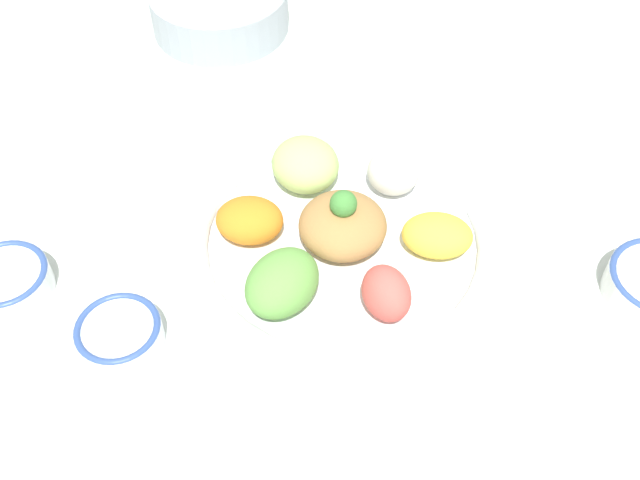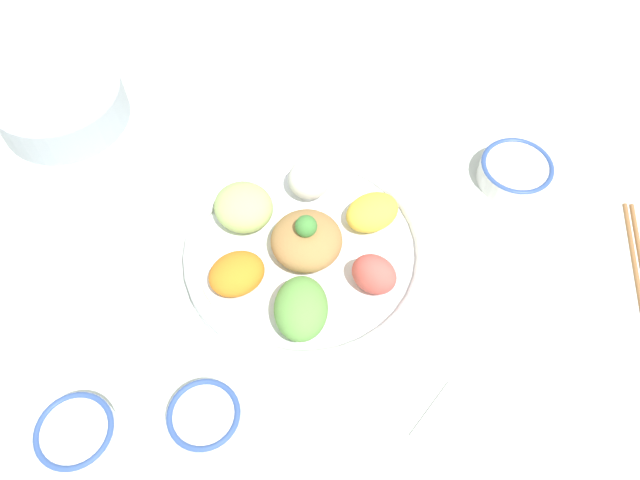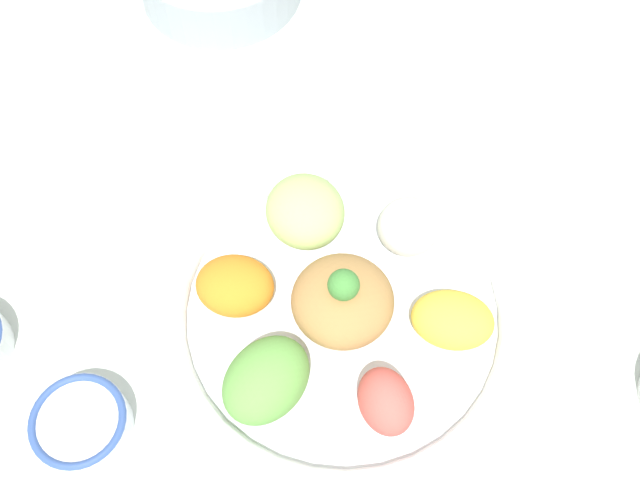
% 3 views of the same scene
% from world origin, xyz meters
% --- Properties ---
extents(ground_plane, '(2.40, 2.40, 0.00)m').
position_xyz_m(ground_plane, '(0.00, 0.00, 0.00)').
color(ground_plane, silver).
extents(salad_platter, '(0.35, 0.35, 0.10)m').
position_xyz_m(salad_platter, '(-0.03, 0.01, 0.03)').
color(salad_platter, white).
rests_on(salad_platter, ground_plane).
extents(sauce_bowl_red, '(0.09, 0.09, 0.03)m').
position_xyz_m(sauce_bowl_red, '(0.19, -0.13, 0.02)').
color(sauce_bowl_red, white).
rests_on(sauce_bowl_red, ground_plane).
extents(serving_spoon_main, '(0.08, 0.14, 0.01)m').
position_xyz_m(serving_spoon_main, '(-0.24, -0.19, 0.00)').
color(serving_spoon_main, white).
rests_on(serving_spoon_main, ground_plane).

